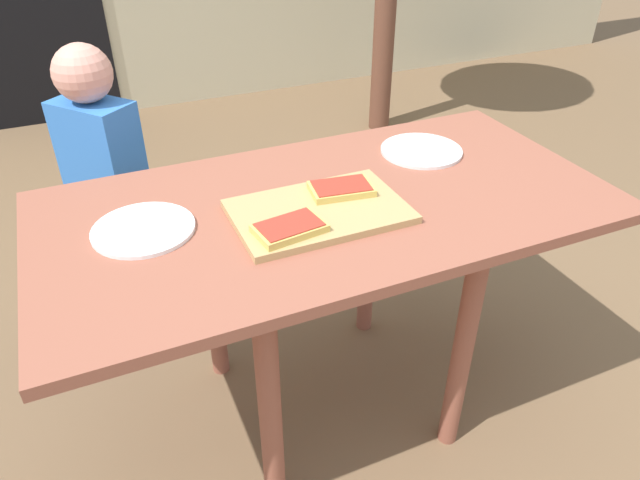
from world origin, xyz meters
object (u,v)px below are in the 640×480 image
Objects in this scene: pizza_slice_far_right at (341,188)px; child_left at (108,184)px; plate_white_left at (143,229)px; cutting_board at (319,211)px; dining_table at (329,233)px; plate_white_right at (421,151)px; pizza_slice_near_left at (290,228)px.

child_left is at bearing 130.78° from pizza_slice_far_right.
plate_white_left is 0.59m from child_left.
pizza_slice_far_right is 0.16× the size of child_left.
cutting_board is 0.82m from child_left.
plate_white_right is (0.37, 0.16, 0.10)m from dining_table.
pizza_slice_far_right reaches higher than dining_table.
cutting_board is at bearing 33.90° from pizza_slice_near_left.
cutting_board is 0.13m from pizza_slice_near_left.
dining_table is 1.40× the size of child_left.
plate_white_right is 1.00× the size of plate_white_left.
dining_table is 8.61× the size of pizza_slice_far_right.
child_left reaches higher than pizza_slice_near_left.
pizza_slice_near_left is at bearing -146.98° from pizza_slice_far_right.
pizza_slice_far_right is 0.37m from plate_white_right.
plate_white_right and plate_white_left have the same top height.
dining_table is 0.13m from cutting_board.
pizza_slice_near_left is at bearing -141.91° from dining_table.
plate_white_right is at bearing 26.16° from cutting_board.
dining_table is 0.13m from pizza_slice_far_right.
dining_table is 0.23m from pizza_slice_near_left.
pizza_slice_near_left reaches higher than plate_white_right.
pizza_slice_near_left is (-0.19, -0.12, 0.00)m from pizza_slice_far_right.
pizza_slice_far_right is 0.71× the size of plate_white_right.
pizza_slice_far_right is (0.08, 0.05, 0.02)m from cutting_board.
child_left is at bearing 114.98° from pizza_slice_near_left.
child_left is at bearing 123.78° from cutting_board.
pizza_slice_near_left reaches higher than plate_white_left.
plate_white_right is at bearing 27.78° from pizza_slice_near_left.
dining_table is at bearing 45.40° from cutting_board.
child_left reaches higher than pizza_slice_far_right.
pizza_slice_near_left is at bearing -65.02° from child_left.
pizza_slice_far_right is 0.49m from plate_white_left.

